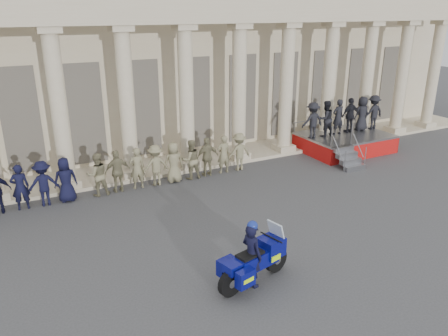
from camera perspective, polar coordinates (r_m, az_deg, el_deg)
ground at (r=12.94m, az=4.05°, el=-12.01°), size 90.00×90.00×0.00m
building at (r=24.85m, az=-14.10°, el=14.09°), size 40.00×12.50×9.00m
officer_rank at (r=17.28m, az=-22.33°, el=-1.83°), size 17.12×0.65×1.72m
reviewing_stand at (r=22.94m, az=15.49°, el=5.83°), size 5.15×4.14×2.66m
motorcycle at (r=11.70m, az=4.07°, el=-11.95°), size 2.37×1.21×1.54m
rider at (r=11.48m, az=3.63°, el=-11.11°), size 0.56×0.73×1.87m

